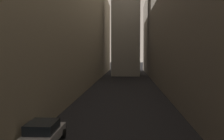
% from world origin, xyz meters
% --- Properties ---
extents(ground_plane, '(264.00, 264.00, 0.00)m').
position_xyz_m(ground_plane, '(0.00, 48.00, 0.00)').
color(ground_plane, black).
extents(building_block_left, '(13.40, 108.00, 21.11)m').
position_xyz_m(building_block_left, '(-12.20, 50.00, 10.56)').
color(building_block_left, gray).
rests_on(building_block_left, ground).
extents(building_block_right, '(11.61, 108.00, 20.57)m').
position_xyz_m(building_block_right, '(11.31, 50.00, 10.28)').
color(building_block_right, '#60594F').
rests_on(building_block_right, ground).
extents(parked_car_left_far, '(2.00, 4.48, 1.46)m').
position_xyz_m(parked_car_left_far, '(-4.40, 24.94, 0.76)').
color(parked_car_left_far, '#B7B7BC').
rests_on(parked_car_left_far, ground).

